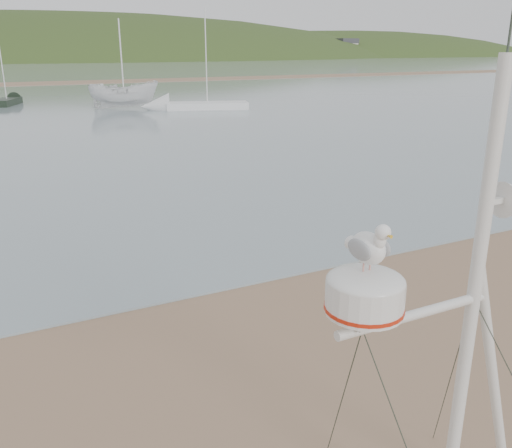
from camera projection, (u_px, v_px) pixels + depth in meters
name	position (u px, v px, depth m)	size (l,w,h in m)	color
hill_ridge	(28.00, 110.00, 218.33)	(620.00, 180.00, 80.00)	#283B18
mast_rig	(455.00, 434.00, 4.56)	(2.34, 2.49, 5.27)	silver
boat_white	(122.00, 73.00, 39.71)	(1.92, 1.97, 5.11)	silver
sailboat_white_near	(178.00, 106.00, 39.41)	(7.98, 4.23, 7.70)	silver
sailboat_dark_mid	(12.00, 100.00, 43.54)	(2.98, 5.13, 5.07)	black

